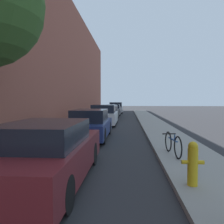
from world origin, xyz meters
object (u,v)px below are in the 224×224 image
(parked_car_white, at_px, (104,115))
(fire_hydrant, at_px, (193,163))
(parked_car_black, at_px, (109,112))
(bicycle, at_px, (173,144))
(parked_car_grey, at_px, (113,110))
(parked_car_navy, at_px, (91,125))
(parked_car_silver, at_px, (116,108))
(parked_car_maroon, at_px, (47,153))

(parked_car_white, bearing_deg, fire_hydrant, -75.68)
(parked_car_black, xyz_separation_m, bicycle, (3.33, -15.11, -0.17))
(parked_car_grey, distance_m, fire_hydrant, 22.95)
(parked_car_navy, bearing_deg, bicycle, -47.87)
(parked_car_silver, relative_size, fire_hydrant, 4.41)
(parked_car_grey, bearing_deg, parked_car_silver, 89.33)
(parked_car_maroon, distance_m, parked_car_navy, 5.84)
(parked_car_silver, bearing_deg, fire_hydrant, -83.73)
(parked_car_maroon, distance_m, parked_car_black, 17.39)
(bicycle, bearing_deg, parked_car_navy, 125.59)
(parked_car_silver, distance_m, fire_hydrant, 27.95)
(parked_car_maroon, relative_size, parked_car_white, 1.02)
(parked_car_maroon, height_order, parked_car_silver, parked_car_silver)
(parked_car_silver, bearing_deg, parked_car_white, -90.17)
(parked_car_silver, bearing_deg, parked_car_black, -90.96)
(parked_car_black, height_order, parked_car_grey, parked_car_black)
(parked_car_navy, xyz_separation_m, fire_hydrant, (3.11, -6.13, -0.09))
(parked_car_white, distance_m, fire_hydrant, 12.54)
(parked_car_black, xyz_separation_m, parked_car_grey, (0.11, 5.05, 0.01))
(bicycle, bearing_deg, parked_car_maroon, -151.33)
(parked_car_black, bearing_deg, fire_hydrant, -79.67)
(parked_car_maroon, distance_m, fire_hydrant, 3.14)
(parked_car_maroon, relative_size, parked_car_silver, 1.14)
(parked_car_maroon, bearing_deg, parked_car_black, 90.31)
(parked_car_maroon, xyz_separation_m, parked_car_grey, (0.02, 22.44, -0.00))
(parked_car_maroon, bearing_deg, parked_car_grey, 89.96)
(parked_car_white, bearing_deg, bicycle, -71.50)
(parked_car_black, xyz_separation_m, fire_hydrant, (3.22, -17.68, -0.06))
(parked_car_silver, xyz_separation_m, fire_hydrant, (3.06, -27.79, -0.15))
(parked_car_white, height_order, parked_car_silver, parked_car_silver)
(parked_car_navy, distance_m, parked_car_white, 6.03)
(parked_car_black, distance_m, parked_car_grey, 5.05)
(parked_car_navy, relative_size, parked_car_silver, 1.14)
(parked_car_navy, bearing_deg, parked_car_black, 90.55)
(parked_car_black, distance_m, parked_car_silver, 10.11)
(parked_car_navy, height_order, fire_hydrant, parked_car_navy)
(fire_hydrant, bearing_deg, parked_car_navy, 116.93)
(parked_car_black, height_order, fire_hydrant, parked_car_black)
(fire_hydrant, distance_m, bicycle, 2.58)
(parked_car_navy, relative_size, bicycle, 2.72)
(parked_car_navy, xyz_separation_m, parked_car_grey, (-0.00, 16.61, -0.02))
(parked_car_navy, height_order, parked_car_silver, parked_car_silver)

